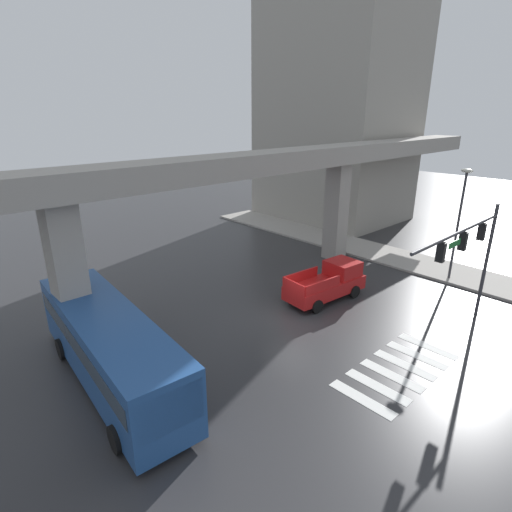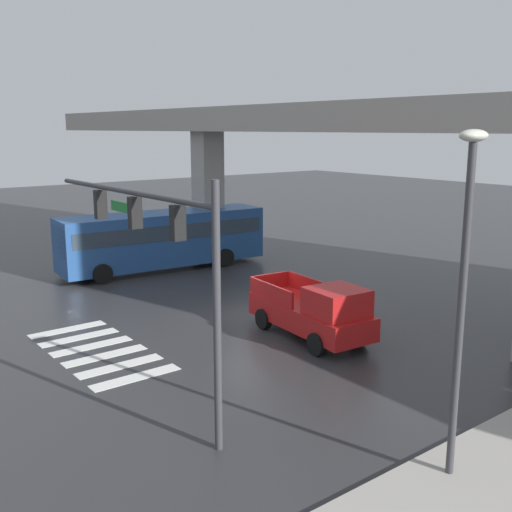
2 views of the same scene
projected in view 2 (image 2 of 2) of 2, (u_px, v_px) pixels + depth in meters
ground_plane at (249, 316)px, 23.84m from camera, size 120.00×120.00×0.00m
crosswalk_stripes at (98, 351)px, 20.09m from camera, size 6.05×2.80×0.01m
elevated_overpass at (333, 131)px, 24.97m from camera, size 53.60×2.44×8.29m
pickup_truck at (315, 312)px, 21.06m from camera, size 5.25×2.43×2.08m
city_bus at (163, 237)px, 31.49m from camera, size 3.40×10.96×2.99m
traffic_signal_mast at (157, 238)px, 15.10m from camera, size 8.69×0.32×6.20m
street_lamp_near_corner at (464, 269)px, 11.84m from camera, size 0.44×0.70×7.24m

